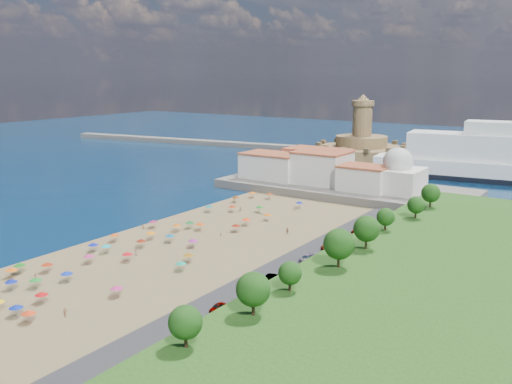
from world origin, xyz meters
The scene contains 11 objects.
ground centered at (0.00, 0.00, 0.00)m, with size 700.00×700.00×0.00m, color #071938.
terrace centered at (10.00, 73.00, 1.50)m, with size 90.00×36.00×3.00m, color #59544C.
jetty centered at (-12.00, 108.00, 1.20)m, with size 18.00×70.00×2.40m, color #59544C.
breakwater centered at (-110.00, 153.00, 1.30)m, with size 200.00×7.00×2.60m, color #59544C.
waterfront_buildings centered at (-3.05, 73.64, 7.88)m, with size 57.00×29.00×11.00m.
domed_building centered at (30.00, 71.00, 8.97)m, with size 16.00×16.00×15.00m.
fortress centered at (-12.00, 138.00, 6.68)m, with size 40.00×40.00×32.40m.
beach_parasols centered at (-1.42, -14.94, 2.15)m, with size 31.85×114.33×2.20m.
beachgoers centered at (2.19, -1.31, 1.13)m, with size 36.40×98.49×1.88m.
parked_cars centered at (36.00, -2.27, 1.38)m, with size 2.61×64.39×1.41m.
hillside_trees centered at (49.44, -8.87, 10.02)m, with size 8.42×104.27×7.65m.
Camera 1 is at (94.76, -110.74, 42.69)m, focal length 40.00 mm.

